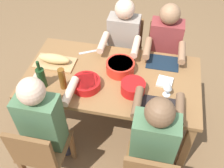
# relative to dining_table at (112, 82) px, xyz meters

# --- Properties ---
(ground_plane) EXTENTS (8.00, 8.00, 0.00)m
(ground_plane) POSITION_rel_dining_table_xyz_m (0.00, 0.00, -0.65)
(ground_plane) COLOR brown
(dining_table) EXTENTS (1.67, 0.90, 0.74)m
(dining_table) POSITION_rel_dining_table_xyz_m (0.00, 0.00, 0.00)
(dining_table) COLOR olive
(dining_table) RESTS_ON ground_plane
(chair_far_center) EXTENTS (0.40, 0.40, 0.85)m
(chair_far_center) POSITION_rel_dining_table_xyz_m (0.00, 0.77, -0.17)
(chair_far_center) COLOR brown
(chair_far_center) RESTS_ON ground_plane
(diner_far_center) EXTENTS (0.41, 0.53, 1.20)m
(diner_far_center) POSITION_rel_dining_table_xyz_m (-0.00, 0.59, 0.05)
(diner_far_center) COLOR #2D2D38
(diner_far_center) RESTS_ON ground_plane
(chair_far_right) EXTENTS (0.40, 0.40, 0.85)m
(chair_far_right) POSITION_rel_dining_table_xyz_m (0.46, 0.77, -0.17)
(chair_far_right) COLOR brown
(chair_far_right) RESTS_ON ground_plane
(diner_far_right) EXTENTS (0.41, 0.53, 1.20)m
(diner_far_right) POSITION_rel_dining_table_xyz_m (0.46, 0.59, 0.05)
(diner_far_right) COLOR #2D2D38
(diner_far_right) RESTS_ON ground_plane
(chair_near_left) EXTENTS (0.40, 0.40, 0.85)m
(chair_near_left) POSITION_rel_dining_table_xyz_m (-0.46, -0.77, -0.17)
(chair_near_left) COLOR brown
(chair_near_left) RESTS_ON ground_plane
(diner_near_left) EXTENTS (0.41, 0.53, 1.20)m
(diner_near_left) POSITION_rel_dining_table_xyz_m (-0.46, -0.59, 0.05)
(diner_near_left) COLOR #2D2D38
(diner_near_left) RESTS_ON ground_plane
(diner_near_right) EXTENTS (0.41, 0.53, 1.20)m
(diner_near_right) POSITION_rel_dining_table_xyz_m (0.46, -0.59, 0.05)
(diner_near_right) COLOR #2D2D38
(diner_near_right) RESTS_ON ground_plane
(serving_bowl_salad) EXTENTS (0.26, 0.26, 0.08)m
(serving_bowl_salad) POSITION_rel_dining_table_xyz_m (-0.20, -0.19, 0.14)
(serving_bowl_salad) COLOR red
(serving_bowl_salad) RESTS_ON dining_table
(serving_bowl_greens) EXTENTS (0.22, 0.22, 0.11)m
(serving_bowl_greens) POSITION_rel_dining_table_xyz_m (0.22, -0.16, 0.15)
(serving_bowl_greens) COLOR red
(serving_bowl_greens) RESTS_ON dining_table
(serving_bowl_pasta) EXTENTS (0.27, 0.27, 0.11)m
(serving_bowl_pasta) POSITION_rel_dining_table_xyz_m (0.06, 0.08, 0.15)
(serving_bowl_pasta) COLOR red
(serving_bowl_pasta) RESTS_ON dining_table
(cutting_board) EXTENTS (0.40, 0.22, 0.02)m
(cutting_board) POSITION_rel_dining_table_xyz_m (-0.59, 0.05, 0.10)
(cutting_board) COLOR tan
(cutting_board) RESTS_ON dining_table
(bread_loaf) EXTENTS (0.32, 0.11, 0.09)m
(bread_loaf) POSITION_rel_dining_table_xyz_m (-0.59, 0.05, 0.15)
(bread_loaf) COLOR tan
(bread_loaf) RESTS_ON cutting_board
(wine_bottle) EXTENTS (0.08, 0.08, 0.29)m
(wine_bottle) POSITION_rel_dining_table_xyz_m (-0.59, -0.26, 0.20)
(wine_bottle) COLOR #193819
(wine_bottle) RESTS_ON dining_table
(beer_bottle) EXTENTS (0.06, 0.06, 0.22)m
(beer_bottle) POSITION_rel_dining_table_xyz_m (-0.40, -0.24, 0.20)
(beer_bottle) COLOR brown
(beer_bottle) RESTS_ON dining_table
(wine_glass) EXTENTS (0.08, 0.08, 0.17)m
(wine_glass) POSITION_rel_dining_table_xyz_m (0.52, -0.13, 0.20)
(wine_glass) COLOR silver
(wine_glass) RESTS_ON dining_table
(fork_far_center) EXTENTS (0.04, 0.17, 0.01)m
(fork_far_center) POSITION_rel_dining_table_xyz_m (0.14, 0.29, 0.09)
(fork_far_center) COLOR silver
(fork_far_center) RESTS_ON dining_table
(placemat_far_right) EXTENTS (0.32, 0.23, 0.01)m
(placemat_far_right) POSITION_rel_dining_table_xyz_m (0.46, 0.29, 0.09)
(placemat_far_right) COLOR #142333
(placemat_far_right) RESTS_ON dining_table
(placemat_near_right) EXTENTS (0.32, 0.23, 0.01)m
(placemat_near_right) POSITION_rel_dining_table_xyz_m (0.46, -0.29, 0.09)
(placemat_near_right) COLOR black
(placemat_near_right) RESTS_ON dining_table
(carving_knife) EXTENTS (0.21, 0.13, 0.01)m
(carving_knife) POSITION_rel_dining_table_xyz_m (-0.30, 0.30, 0.09)
(carving_knife) COLOR silver
(carving_knife) RESTS_ON dining_table
(napkin_stack) EXTENTS (0.16, 0.16, 0.02)m
(napkin_stack) POSITION_rel_dining_table_xyz_m (0.50, 0.01, 0.10)
(napkin_stack) COLOR white
(napkin_stack) RESTS_ON dining_table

